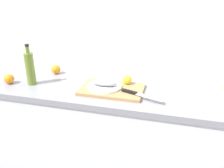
{
  "coord_description": "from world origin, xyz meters",
  "views": [
    {
      "loc": [
        0.26,
        -1.47,
        1.56
      ],
      "look_at": [
        -0.12,
        -0.05,
        0.95
      ],
      "focal_mm": 36.89,
      "sensor_mm": 36.0,
      "label": 1
    }
  ],
  "objects_px": {
    "olive_oil_bottle": "(30,68)",
    "white_plate": "(104,86)",
    "cutting_board": "(112,89)",
    "orange_0": "(9,79)",
    "lemon_0": "(127,80)",
    "fish_fillet": "(104,83)",
    "chef_knife": "(136,94)"
  },
  "relations": [
    {
      "from": "chef_knife",
      "to": "olive_oil_bottle",
      "type": "bearing_deg",
      "value": -163.25
    },
    {
      "from": "cutting_board",
      "to": "orange_0",
      "type": "distance_m",
      "value": 0.78
    },
    {
      "from": "olive_oil_bottle",
      "to": "white_plate",
      "type": "bearing_deg",
      "value": 3.39
    },
    {
      "from": "fish_fillet",
      "to": "chef_knife",
      "type": "bearing_deg",
      "value": -14.96
    },
    {
      "from": "cutting_board",
      "to": "lemon_0",
      "type": "bearing_deg",
      "value": 49.72
    },
    {
      "from": "chef_knife",
      "to": "orange_0",
      "type": "height_order",
      "value": "orange_0"
    },
    {
      "from": "lemon_0",
      "to": "orange_0",
      "type": "bearing_deg",
      "value": -168.67
    },
    {
      "from": "olive_oil_bottle",
      "to": "orange_0",
      "type": "height_order",
      "value": "olive_oil_bottle"
    },
    {
      "from": "olive_oil_bottle",
      "to": "fish_fillet",
      "type": "bearing_deg",
      "value": 3.39
    },
    {
      "from": "cutting_board",
      "to": "chef_knife",
      "type": "xyz_separation_m",
      "value": [
        0.18,
        -0.07,
        0.02
      ]
    },
    {
      "from": "lemon_0",
      "to": "olive_oil_bottle",
      "type": "relative_size",
      "value": 0.22
    },
    {
      "from": "white_plate",
      "to": "orange_0",
      "type": "relative_size",
      "value": 3.31
    },
    {
      "from": "cutting_board",
      "to": "orange_0",
      "type": "bearing_deg",
      "value": -174.82
    },
    {
      "from": "fish_fillet",
      "to": "olive_oil_bottle",
      "type": "xyz_separation_m",
      "value": [
        -0.55,
        -0.03,
        0.07
      ]
    },
    {
      "from": "cutting_board",
      "to": "white_plate",
      "type": "distance_m",
      "value": 0.06
    },
    {
      "from": "white_plate",
      "to": "fish_fillet",
      "type": "height_order",
      "value": "fish_fillet"
    },
    {
      "from": "white_plate",
      "to": "lemon_0",
      "type": "bearing_deg",
      "value": 36.74
    },
    {
      "from": "lemon_0",
      "to": "chef_knife",
      "type": "bearing_deg",
      "value": -60.64
    },
    {
      "from": "olive_oil_bottle",
      "to": "cutting_board",
      "type": "bearing_deg",
      "value": 3.43
    },
    {
      "from": "olive_oil_bottle",
      "to": "orange_0",
      "type": "relative_size",
      "value": 4.13
    },
    {
      "from": "cutting_board",
      "to": "fish_fillet",
      "type": "bearing_deg",
      "value": -176.12
    },
    {
      "from": "cutting_board",
      "to": "olive_oil_bottle",
      "type": "relative_size",
      "value": 1.43
    },
    {
      "from": "cutting_board",
      "to": "white_plate",
      "type": "height_order",
      "value": "white_plate"
    },
    {
      "from": "fish_fillet",
      "to": "olive_oil_bottle",
      "type": "height_order",
      "value": "olive_oil_bottle"
    },
    {
      "from": "fish_fillet",
      "to": "orange_0",
      "type": "xyz_separation_m",
      "value": [
        -0.72,
        -0.07,
        -0.02
      ]
    },
    {
      "from": "cutting_board",
      "to": "white_plate",
      "type": "bearing_deg",
      "value": -176.12
    },
    {
      "from": "orange_0",
      "to": "lemon_0",
      "type": "bearing_deg",
      "value": 11.33
    },
    {
      "from": "fish_fillet",
      "to": "orange_0",
      "type": "relative_size",
      "value": 2.48
    },
    {
      "from": "olive_oil_bottle",
      "to": "orange_0",
      "type": "bearing_deg",
      "value": -168.66
    },
    {
      "from": "fish_fillet",
      "to": "olive_oil_bottle",
      "type": "distance_m",
      "value": 0.56
    },
    {
      "from": "chef_knife",
      "to": "cutting_board",
      "type": "bearing_deg",
      "value": 178.73
    },
    {
      "from": "chef_knife",
      "to": "olive_oil_bottle",
      "type": "distance_m",
      "value": 0.8
    }
  ]
}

